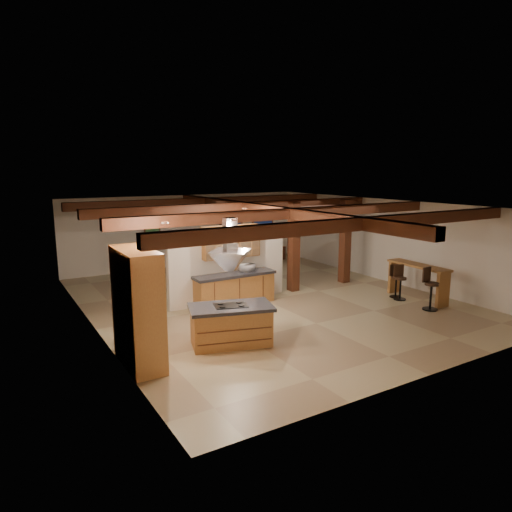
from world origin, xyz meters
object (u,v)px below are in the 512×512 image
at_px(kitchen_island, 231,325).
at_px(dining_table, 228,269).
at_px(bar_counter, 418,276).
at_px(sofa, 260,252).

distance_m(kitchen_island, dining_table, 6.61).
xyz_separation_m(dining_table, bar_counter, (3.56, -5.61, 0.44)).
height_order(kitchen_island, bar_counter, bar_counter).
bearing_deg(bar_counter, sofa, 96.30).
xyz_separation_m(kitchen_island, bar_counter, (6.58, 0.27, 0.27)).
bearing_deg(sofa, bar_counter, 76.28).
relative_size(kitchen_island, sofa, 0.91).
height_order(kitchen_island, dining_table, kitchen_island).
bearing_deg(dining_table, sofa, 38.42).
xyz_separation_m(dining_table, sofa, (2.71, 2.15, 0.03)).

